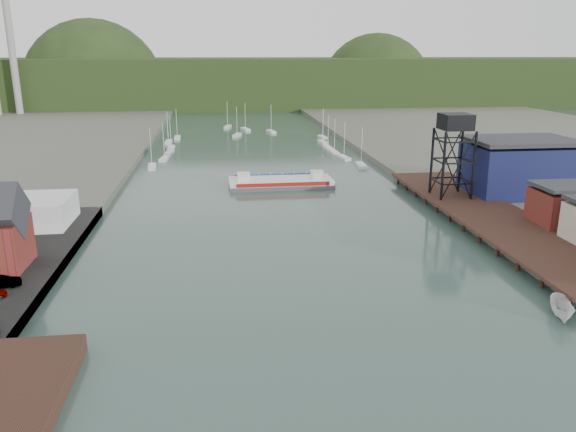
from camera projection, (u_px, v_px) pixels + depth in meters
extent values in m
plane|color=#2C453E|center=(335.00, 382.00, 51.88)|extent=(600.00, 600.00, 0.00)
cube|color=black|center=(4.00, 397.00, 48.20)|extent=(10.00, 18.00, 1.80)
cube|color=black|center=(490.00, 215.00, 98.58)|extent=(14.00, 70.00, 0.50)
cylinder|color=black|center=(457.00, 222.00, 98.18)|extent=(0.60, 0.60, 2.20)
cylinder|color=black|center=(521.00, 219.00, 99.59)|extent=(0.60, 0.60, 2.20)
cube|color=silver|center=(15.00, 212.00, 93.22)|extent=(18.00, 12.00, 4.50)
cylinder|color=black|center=(443.00, 167.00, 105.61)|extent=(0.50, 0.50, 13.00)
cylinder|color=black|center=(474.00, 166.00, 106.32)|extent=(0.50, 0.50, 13.00)
cylinder|color=black|center=(432.00, 161.00, 111.33)|extent=(0.50, 0.50, 13.00)
cylinder|color=black|center=(461.00, 160.00, 112.04)|extent=(0.50, 0.50, 13.00)
cube|color=black|center=(456.00, 122.00, 106.58)|extent=(5.50, 5.50, 3.00)
cube|color=#0C1435|center=(519.00, 170.00, 113.08)|extent=(20.00, 14.00, 10.00)
cube|color=#2D2D33|center=(522.00, 140.00, 111.42)|extent=(20.50, 14.50, 0.80)
cube|color=maroon|center=(563.00, 209.00, 92.21)|extent=(9.00, 8.00, 6.00)
cube|color=silver|center=(152.00, 167.00, 147.48)|extent=(2.67, 7.65, 0.90)
cube|color=silver|center=(165.00, 159.00, 158.61)|extent=(2.81, 7.67, 0.90)
cube|color=silver|center=(169.00, 153.00, 167.13)|extent=(2.35, 7.59, 0.90)
cube|color=silver|center=(171.00, 148.00, 176.56)|extent=(2.01, 7.50, 0.90)
cube|color=silver|center=(169.00, 142.00, 188.01)|extent=(2.00, 7.50, 0.90)
cube|color=silver|center=(177.00, 138.00, 197.65)|extent=(2.16, 7.54, 0.90)
cube|color=silver|center=(361.00, 165.00, 149.36)|extent=(2.53, 7.62, 0.90)
cube|color=silver|center=(344.00, 158.00, 160.04)|extent=(2.76, 7.67, 0.90)
cube|color=silver|center=(334.00, 153.00, 168.29)|extent=(2.22, 7.56, 0.90)
cube|color=silver|center=(328.00, 148.00, 176.83)|extent=(2.18, 7.54, 0.90)
cube|color=silver|center=(323.00, 142.00, 187.45)|extent=(2.46, 7.61, 0.90)
cube|color=silver|center=(323.00, 137.00, 198.76)|extent=(2.48, 7.61, 0.90)
cube|color=silver|center=(237.00, 135.00, 203.80)|extent=(3.78, 7.76, 0.90)
cube|color=silver|center=(271.00, 132.00, 212.98)|extent=(3.31, 7.74, 0.90)
cube|color=silver|center=(245.00, 129.00, 219.49)|extent=(3.76, 7.76, 0.90)
cube|color=silver|center=(228.00, 127.00, 226.31)|extent=(3.40, 7.74, 0.90)
cylinder|color=#969691|center=(12.00, 51.00, 255.24)|extent=(3.20, 3.20, 60.00)
cube|color=#1F3216|center=(233.00, 82.00, 334.25)|extent=(500.00, 120.00, 28.00)
sphere|color=#1F3216|center=(96.00, 90.00, 325.93)|extent=(80.00, 80.00, 80.00)
sphere|color=#1F3216|center=(375.00, 90.00, 356.09)|extent=(70.00, 70.00, 70.00)
cube|color=#4C4C4F|center=(281.00, 184.00, 127.47)|extent=(23.46, 9.55, 0.94)
cube|color=silver|center=(281.00, 181.00, 127.24)|extent=(23.46, 9.55, 0.75)
cube|color=#A01612|center=(283.00, 185.00, 122.69)|extent=(20.57, 0.32, 0.84)
cube|color=navy|center=(278.00, 176.00, 131.68)|extent=(20.57, 0.32, 0.84)
cube|color=silver|center=(244.00, 177.00, 125.86)|extent=(2.83, 2.83, 1.87)
cube|color=silver|center=(317.00, 175.00, 127.98)|extent=(2.83, 2.83, 1.87)
imported|color=silver|center=(562.00, 309.00, 63.97)|extent=(4.20, 6.29, 2.27)
imported|color=#999999|center=(1.00, 282.00, 68.53)|extent=(4.71, 2.78, 1.47)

